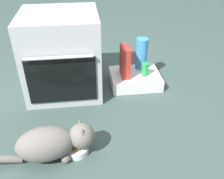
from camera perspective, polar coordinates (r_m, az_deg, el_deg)
The scene contains 8 objects.
ground at distance 2.07m, azimuth -10.97°, elevation -5.09°, with size 8.00×8.00×0.00m, color #384C47.
oven at distance 2.19m, azimuth -11.28°, elevation 7.91°, with size 0.63×0.64×0.70m.
pantry_cabinet at distance 2.38m, azimuth 5.25°, elevation 2.50°, with size 0.46×0.37×0.11m, color white.
food_bowl at distance 1.71m, azimuth -7.93°, elevation -13.36°, with size 0.15×0.15×0.08m.
cat at distance 1.65m, azimuth -13.47°, elevation -11.68°, with size 0.78×0.26×0.24m.
water_bottle at distance 2.39m, azimuth 6.74°, elevation 8.09°, with size 0.11×0.11×0.30m, color #388CD1.
cereal_box at distance 2.25m, azimuth 2.97°, elevation 6.39°, with size 0.07×0.18×0.28m, color #B72D28.
soda_can at distance 2.31m, azimuth 7.50°, elevation 4.60°, with size 0.07×0.07×0.12m, color green.
Camera 1 is at (0.19, -1.63, 1.27)m, focal length 40.06 mm.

